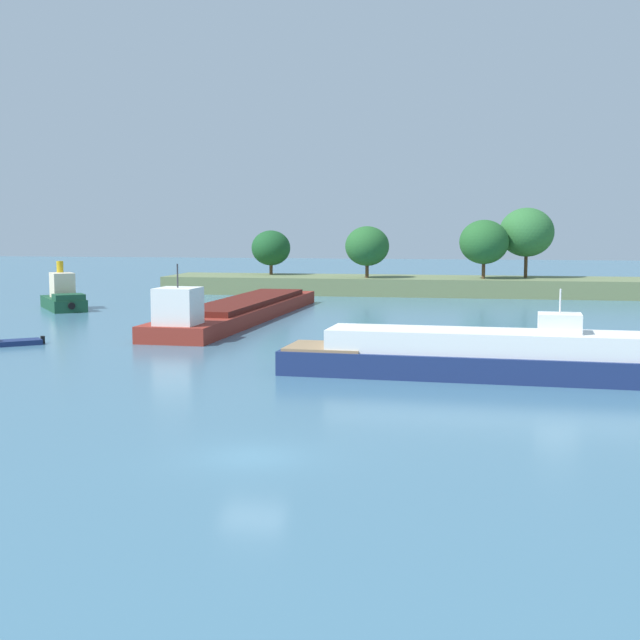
{
  "coord_description": "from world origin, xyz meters",
  "views": [
    {
      "loc": [
        8.33,
        -31.52,
        8.77
      ],
      "look_at": [
        -4.16,
        37.28,
        1.2
      ],
      "focal_mm": 49.03,
      "sensor_mm": 36.0,
      "label": 1
    }
  ],
  "objects_px": {
    "fishing_skiff": "(0,343)",
    "cargo_barge": "(240,310)",
    "tugboat": "(63,297)",
    "white_riverboat": "(500,356)"
  },
  "relations": [
    {
      "from": "fishing_skiff",
      "to": "tugboat",
      "type": "bearing_deg",
      "value": 107.47
    },
    {
      "from": "fishing_skiff",
      "to": "cargo_barge",
      "type": "xyz_separation_m",
      "value": [
        12.53,
        20.47,
        0.75
      ]
    },
    {
      "from": "tugboat",
      "to": "cargo_barge",
      "type": "xyz_separation_m",
      "value": [
        21.03,
        -6.52,
        -0.33
      ]
    },
    {
      "from": "tugboat",
      "to": "fishing_skiff",
      "type": "height_order",
      "value": "tugboat"
    },
    {
      "from": "fishing_skiff",
      "to": "cargo_barge",
      "type": "bearing_deg",
      "value": 58.52
    },
    {
      "from": "fishing_skiff",
      "to": "cargo_barge",
      "type": "distance_m",
      "value": 24.02
    },
    {
      "from": "white_riverboat",
      "to": "cargo_barge",
      "type": "bearing_deg",
      "value": 129.95
    },
    {
      "from": "tugboat",
      "to": "white_riverboat",
      "type": "bearing_deg",
      "value": -37.71
    },
    {
      "from": "tugboat",
      "to": "cargo_barge",
      "type": "bearing_deg",
      "value": -17.23
    },
    {
      "from": "cargo_barge",
      "to": "tugboat",
      "type": "bearing_deg",
      "value": 162.77
    }
  ]
}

